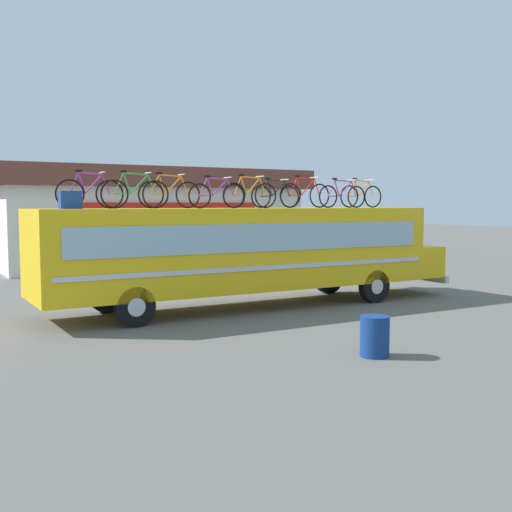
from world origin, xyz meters
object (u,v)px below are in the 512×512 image
Objects in this scene: trash_bin at (375,336)px; rooftop_bicycle_3 at (170,193)px; rooftop_bicycle_8 at (342,195)px; rooftop_bicycle_6 at (275,195)px; rooftop_bicycle_5 at (250,194)px; rooftop_bicycle_7 at (305,194)px; rooftop_bicycle_2 at (135,193)px; rooftop_bicycle_4 at (217,195)px; rooftop_bicycle_1 at (90,193)px; rooftop_bicycle_9 at (361,195)px; luggage_bag_1 at (70,200)px; bus at (249,249)px.

rooftop_bicycle_3 is at bearing 102.18° from trash_bin.
trash_bin is (-3.86, -6.01, -2.80)m from rooftop_bicycle_8.
rooftop_bicycle_6 is (3.23, -0.20, -0.03)m from rooftop_bicycle_3.
rooftop_bicycle_6 is 7.30m from trash_bin.
rooftop_bicycle_7 is at bearing 10.85° from rooftop_bicycle_5.
rooftop_bicycle_4 is (2.06, -0.56, -0.04)m from rooftop_bicycle_2.
rooftop_bicycle_6 is at bearing -3.58° from rooftop_bicycle_3.
trash_bin is (2.52, -6.41, -2.83)m from rooftop_bicycle_2.
rooftop_bicycle_6 is at bearing 166.53° from rooftop_bicycle_8.
rooftop_bicycle_3 is at bearing 172.50° from rooftop_bicycle_8.
rooftop_bicycle_6 is 0.92× the size of rooftop_bicycle_7.
rooftop_bicycle_1 reaches higher than trash_bin.
rooftop_bicycle_9 is 8.58m from trash_bin.
rooftop_bicycle_4 is 5.43m from rooftop_bicycle_9.
rooftop_bicycle_7 is at bearing 1.59° from luggage_bag_1.
rooftop_bicycle_6 is at bearing 21.47° from rooftop_bicycle_5.
luggage_bag_1 is 8.01m from trash_bin.
rooftop_bicycle_2 is 7.45m from rooftop_bicycle_9.
rooftop_bicycle_6 is 1.00× the size of rooftop_bicycle_9.
bus is at bearing -2.59° from rooftop_bicycle_2.
bus is at bearing 83.07° from trash_bin.
rooftop_bicycle_2 is at bearing 177.41° from bus.
luggage_bag_1 reaches higher than trash_bin.
trash_bin is at bearing -113.49° from rooftop_bicycle_7.
rooftop_bicycle_6 reaches higher than bus.
rooftop_bicycle_5 is (-0.08, -0.19, 1.55)m from bus.
rooftop_bicycle_8 is at bearing -24.43° from rooftop_bicycle_7.
rooftop_bicycle_1 is at bearing 177.42° from bus.
rooftop_bicycle_8 is (7.53, -0.45, -0.02)m from rooftop_bicycle_1.
bus is at bearing 18.84° from rooftop_bicycle_4.
rooftop_bicycle_7 reaches higher than rooftop_bicycle_1.
luggage_bag_1 is at bearing 177.48° from rooftop_bicycle_5.
rooftop_bicycle_5 is 4.27m from rooftop_bicycle_9.
rooftop_bicycle_2 reaches higher than rooftop_bicycle_6.
rooftop_bicycle_5 reaches higher than luggage_bag_1.
rooftop_bicycle_1 is at bearing 177.44° from rooftop_bicycle_2.
rooftop_bicycle_7 is 1.03× the size of rooftop_bicycle_8.
rooftop_bicycle_3 is 1.31m from rooftop_bicycle_4.
rooftop_bicycle_1 is 1.03× the size of rooftop_bicycle_4.
rooftop_bicycle_6 is (5.45, 0.04, -0.03)m from rooftop_bicycle_1.
luggage_bag_1 is at bearing 178.02° from rooftop_bicycle_8.
rooftop_bicycle_4 is at bearing -10.84° from rooftop_bicycle_1.
trash_bin is at bearing -85.53° from rooftop_bicycle_4.
rooftop_bicycle_7 is 1.14m from rooftop_bicycle_8.
bus is at bearing -177.69° from rooftop_bicycle_9.
rooftop_bicycle_1 is at bearing -179.54° from rooftop_bicycle_6.
luggage_bag_1 is 0.31× the size of rooftop_bicycle_6.
rooftop_bicycle_1 is 5.45m from rooftop_bicycle_6.
rooftop_bicycle_2 is 2.14m from rooftop_bicycle_4.
luggage_bag_1 is 7.02m from rooftop_bicycle_7.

